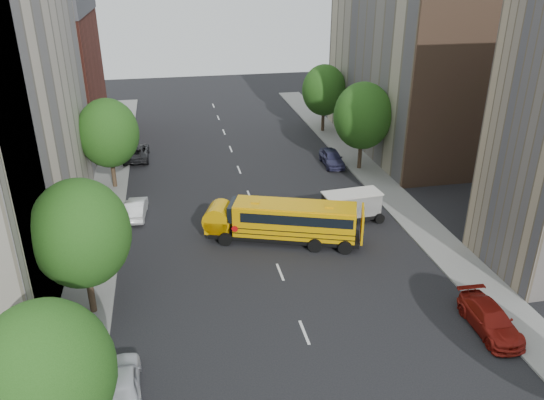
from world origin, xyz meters
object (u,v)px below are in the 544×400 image
object	(u,v)px
parked_car_4	(332,158)
parked_car_2	(136,152)
street_tree_4	(363,116)
street_tree_5	(324,90)
safari_truck	(346,207)
street_tree_2	(108,133)
parked_car_0	(123,382)
street_tree_1	(81,234)
parked_car_1	(136,208)
school_bus	(283,220)
parked_car_3	(490,319)
street_tree_0	(47,374)

from	to	relation	value
parked_car_4	parked_car_2	bearing A→B (deg)	165.53
street_tree_4	street_tree_5	bearing A→B (deg)	90.00
street_tree_4	parked_car_4	distance (m)	5.09
parked_car_4	safari_truck	bearing A→B (deg)	-100.42
street_tree_5	parked_car_4	xyz separation A→B (m)	(-2.20, -10.52, -3.97)
street_tree_2	parked_car_0	size ratio (longest dim) A/B	1.91
street_tree_2	parked_car_4	xyz separation A→B (m)	(19.80, 1.48, -4.09)
street_tree_1	parked_car_1	xyz separation A→B (m)	(1.97, 11.88, -4.28)
school_bus	parked_car_2	xyz separation A→B (m)	(-10.46, 18.94, -0.90)
street_tree_5	parked_car_0	xyz separation A→B (m)	(-20.06, -36.53, -4.02)
parked_car_3	street_tree_1	bearing A→B (deg)	166.71
school_bus	parked_car_4	distance (m)	15.60
street_tree_5	parked_car_0	distance (m)	41.86
parked_car_1	parked_car_2	bearing A→B (deg)	-83.93
parked_car_0	street_tree_2	bearing A→B (deg)	-87.85
street_tree_1	parked_car_1	world-z (taller)	street_tree_1
street_tree_4	parked_car_4	size ratio (longest dim) A/B	1.88
street_tree_0	school_bus	distance (m)	20.23
street_tree_4	street_tree_2	bearing A→B (deg)	180.00
street_tree_5	street_tree_2	bearing A→B (deg)	-151.39
parked_car_1	parked_car_4	bearing A→B (deg)	-152.42
street_tree_1	parked_car_3	world-z (taller)	street_tree_1
street_tree_5	school_bus	world-z (taller)	street_tree_5
street_tree_4	parked_car_2	size ratio (longest dim) A/B	1.56
street_tree_1	street_tree_5	distance (m)	37.20
street_tree_4	parked_car_1	world-z (taller)	street_tree_4
safari_truck	parked_car_3	size ratio (longest dim) A/B	1.18
school_bus	street_tree_5	bearing A→B (deg)	87.11
parked_car_0	parked_car_1	xyz separation A→B (m)	(0.03, 18.40, -0.02)
street_tree_4	parked_car_2	distance (m)	21.96
street_tree_2	parked_car_3	bearing A→B (deg)	-49.02
street_tree_1	parked_car_4	world-z (taller)	street_tree_1
street_tree_0	safari_truck	world-z (taller)	street_tree_0
parked_car_2	street_tree_5	bearing A→B (deg)	-165.70
school_bus	parked_car_3	size ratio (longest dim) A/B	2.25
street_tree_1	street_tree_4	distance (m)	28.43
parked_car_1	school_bus	bearing A→B (deg)	154.09
school_bus	parked_car_2	size ratio (longest dim) A/B	2.01
street_tree_4	safari_truck	world-z (taller)	street_tree_4
street_tree_0	parked_car_0	size ratio (longest dim) A/B	1.84
street_tree_4	street_tree_5	size ratio (longest dim) A/B	1.08
school_bus	parked_car_3	distance (m)	14.49
school_bus	street_tree_1	bearing A→B (deg)	-134.14
street_tree_1	safari_truck	world-z (taller)	street_tree_1
parked_car_0	parked_car_4	bearing A→B (deg)	-126.85
street_tree_4	parked_car_1	xyz separation A→B (m)	(-20.03, -6.12, -4.41)
street_tree_1	street_tree_5	xyz separation A→B (m)	(22.00, 30.00, -0.25)
parked_car_2	parked_car_3	distance (m)	36.02
street_tree_2	parked_car_3	xyz separation A→B (m)	(20.60, -23.71, -4.15)
school_bus	parked_car_4	world-z (taller)	school_bus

